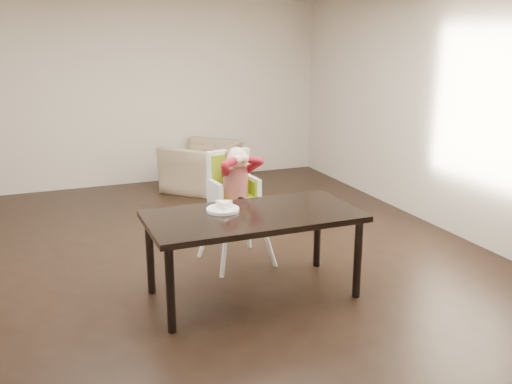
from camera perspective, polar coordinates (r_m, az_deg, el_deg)
The scene contains 6 objects.
ground at distance 5.69m, azimuth -5.88°, elevation -7.45°, with size 7.00×7.00×0.00m, color black.
room_walls at distance 5.25m, azimuth -6.46°, elevation 11.52°, with size 6.02×7.02×2.71m.
dining_table at distance 4.85m, azimuth -0.29°, elevation -3.05°, with size 1.80×0.90×0.75m.
high_chair at distance 5.55m, azimuth -2.15°, elevation 1.07°, with size 0.53×0.53×1.17m.
plate at distance 4.89m, azimuth -3.29°, elevation -1.57°, with size 0.35×0.35×0.08m.
armchair at distance 8.37m, azimuth -5.44°, elevation 3.34°, with size 1.03×0.67×0.90m, color tan.
Camera 1 is at (-1.40, -5.05, 2.23)m, focal length 40.00 mm.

